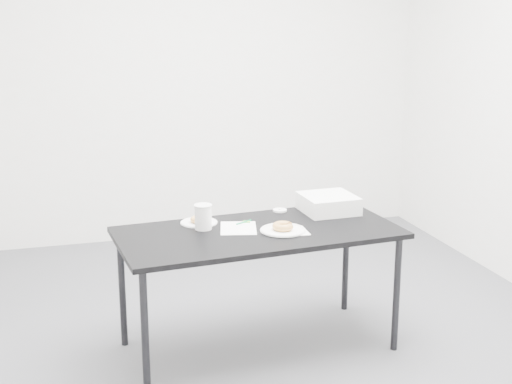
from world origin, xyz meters
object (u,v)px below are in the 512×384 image
object	(u,v)px
bakery_box	(328,203)
donut_far	(199,219)
table	(258,239)
coffee_cup	(203,217)
plate_far	(199,223)
plate_near	(283,230)
pen	(244,222)
donut_near	(283,226)
scorecard	(238,228)

from	to	relation	value
bakery_box	donut_far	bearing A→B (deg)	178.71
table	coffee_cup	distance (m)	0.32
plate_far	plate_near	bearing A→B (deg)	-34.30
pen	donut_near	distance (m)	0.26
bakery_box	plate_far	bearing A→B (deg)	178.71
plate_far	donut_far	distance (m)	0.02
scorecard	donut_near	world-z (taller)	donut_near
donut_far	plate_near	bearing A→B (deg)	-34.30
table	donut_far	size ratio (longest dim) A/B	16.16
donut_far	donut_near	bearing A→B (deg)	-34.30
pen	donut_near	world-z (taller)	donut_near
donut_far	coffee_cup	distance (m)	0.13
plate_near	donut_near	xyz separation A→B (m)	(0.00, 0.00, 0.02)
plate_far	donut_far	world-z (taller)	donut_far
donut_near	plate_far	size ratio (longest dim) A/B	0.56
table	donut_near	xyz separation A→B (m)	(0.12, -0.06, 0.08)
pen	plate_far	bearing A→B (deg)	134.45
donut_near	bakery_box	size ratio (longest dim) A/B	0.38
donut_near	plate_near	bearing A→B (deg)	0.00
coffee_cup	plate_far	bearing A→B (deg)	90.34
table	donut_near	size ratio (longest dim) A/B	13.59
table	plate_far	xyz separation A→B (m)	(-0.28, 0.22, 0.05)
table	bakery_box	size ratio (longest dim) A/B	5.20
bakery_box	donut_near	bearing A→B (deg)	-144.65
plate_near	bakery_box	world-z (taller)	bakery_box
donut_far	coffee_cup	size ratio (longest dim) A/B	0.70
table	donut_near	distance (m)	0.16
coffee_cup	pen	bearing A→B (deg)	11.01
scorecard	donut_near	distance (m)	0.25
donut_far	coffee_cup	xyz separation A→B (m)	(0.00, -0.12, 0.05)
plate_near	coffee_cup	xyz separation A→B (m)	(-0.40, 0.16, 0.06)
pen	donut_far	bearing A→B (deg)	134.45
donut_near	coffee_cup	bearing A→B (deg)	158.49
plate_near	coffee_cup	distance (m)	0.44
coffee_cup	donut_far	bearing A→B (deg)	90.34
donut_near	plate_far	world-z (taller)	donut_near
plate_near	plate_far	world-z (taller)	plate_near
pen	plate_near	bearing A→B (deg)	-80.93
scorecard	pen	xyz separation A→B (m)	(0.05, 0.08, 0.00)
scorecard	plate_far	xyz separation A→B (m)	(-0.19, 0.15, 0.00)
donut_near	scorecard	bearing A→B (deg)	150.93
pen	donut_near	size ratio (longest dim) A/B	0.99
bakery_box	plate_near	bearing A→B (deg)	-144.65
scorecard	plate_near	xyz separation A→B (m)	(0.22, -0.12, 0.01)
table	plate_near	bearing A→B (deg)	-30.03
pen	coffee_cup	xyz separation A→B (m)	(-0.24, -0.05, 0.06)
table	donut_far	xyz separation A→B (m)	(-0.28, 0.22, 0.07)
pen	donut_near	bearing A→B (deg)	-80.93
plate_near	donut_near	size ratio (longest dim) A/B	2.13
donut_far	table	bearing A→B (deg)	-37.67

